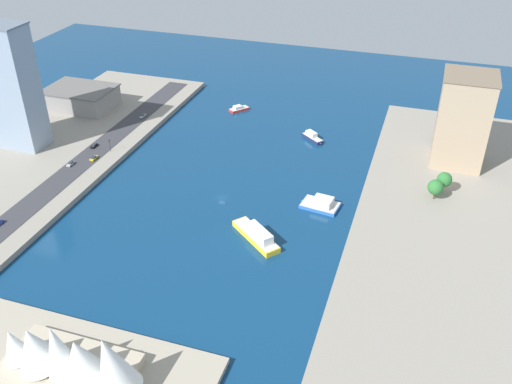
{
  "coord_description": "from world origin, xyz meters",
  "views": [
    {
      "loc": [
        -78.96,
        192.06,
        132.44
      ],
      "look_at": [
        -14.76,
        -3.5,
        3.72
      ],
      "focal_mm": 39.41,
      "sensor_mm": 36.0,
      "label": 1
    }
  ],
  "objects_px": {
    "tugboat_red": "(239,109)",
    "sedan_silver": "(71,164)",
    "ferry_yellow_fast": "(257,235)",
    "apartment_midrise_tan": "(463,120)",
    "carpark_squat_concrete": "(81,97)",
    "opera_landmark": "(68,360)",
    "suv_black": "(94,146)",
    "traffic_light_waterfront": "(110,144)",
    "catamaran_blue": "(321,204)",
    "taxi_yellow_cab": "(94,158)",
    "tower_tall_glass": "(9,87)",
    "patrol_launch_navy": "(312,137)",
    "van_white": "(143,116)"
  },
  "relations": [
    {
      "from": "tower_tall_glass",
      "to": "sedan_silver",
      "type": "relative_size",
      "value": 12.94
    },
    {
      "from": "van_white",
      "to": "sedan_silver",
      "type": "bearing_deg",
      "value": 83.74
    },
    {
      "from": "apartment_midrise_tan",
      "to": "traffic_light_waterfront",
      "type": "xyz_separation_m",
      "value": [
        161.46,
        42.63,
        -17.32
      ]
    },
    {
      "from": "taxi_yellow_cab",
      "to": "apartment_midrise_tan",
      "type": "bearing_deg",
      "value": -162.36
    },
    {
      "from": "catamaran_blue",
      "to": "tower_tall_glass",
      "type": "xyz_separation_m",
      "value": [
        155.63,
        -6.14,
        31.2
      ]
    },
    {
      "from": "patrol_launch_navy",
      "to": "traffic_light_waterfront",
      "type": "height_order",
      "value": "traffic_light_waterfront"
    },
    {
      "from": "van_white",
      "to": "carpark_squat_concrete",
      "type": "bearing_deg",
      "value": -3.04
    },
    {
      "from": "tower_tall_glass",
      "to": "tugboat_red",
      "type": "bearing_deg",
      "value": -138.44
    },
    {
      "from": "sedan_silver",
      "to": "patrol_launch_navy",
      "type": "bearing_deg",
      "value": -146.72
    },
    {
      "from": "patrol_launch_navy",
      "to": "ferry_yellow_fast",
      "type": "height_order",
      "value": "ferry_yellow_fast"
    },
    {
      "from": "catamaran_blue",
      "to": "taxi_yellow_cab",
      "type": "xyz_separation_m",
      "value": [
        112.3,
        -2.89,
        1.67
      ]
    },
    {
      "from": "apartment_midrise_tan",
      "to": "sedan_silver",
      "type": "distance_m",
      "value": 183.79
    },
    {
      "from": "ferry_yellow_fast",
      "to": "traffic_light_waterfront",
      "type": "relative_size",
      "value": 3.64
    },
    {
      "from": "tugboat_red",
      "to": "van_white",
      "type": "distance_m",
      "value": 55.04
    },
    {
      "from": "traffic_light_waterfront",
      "to": "ferry_yellow_fast",
      "type": "bearing_deg",
      "value": 154.36
    },
    {
      "from": "catamaran_blue",
      "to": "opera_landmark",
      "type": "distance_m",
      "value": 122.36
    },
    {
      "from": "apartment_midrise_tan",
      "to": "opera_landmark",
      "type": "xyz_separation_m",
      "value": [
        99.82,
        167.9,
        -13.87
      ]
    },
    {
      "from": "taxi_yellow_cab",
      "to": "tower_tall_glass",
      "type": "bearing_deg",
      "value": -4.29
    },
    {
      "from": "carpark_squat_concrete",
      "to": "sedan_silver",
      "type": "bearing_deg",
      "value": 118.57
    },
    {
      "from": "apartment_midrise_tan",
      "to": "sedan_silver",
      "type": "bearing_deg",
      "value": 19.41
    },
    {
      "from": "tower_tall_glass",
      "to": "opera_landmark",
      "type": "height_order",
      "value": "tower_tall_glass"
    },
    {
      "from": "tugboat_red",
      "to": "catamaran_blue",
      "type": "bearing_deg",
      "value": 128.53
    },
    {
      "from": "carpark_squat_concrete",
      "to": "opera_landmark",
      "type": "bearing_deg",
      "value": 122.12
    },
    {
      "from": "sedan_silver",
      "to": "traffic_light_waterfront",
      "type": "distance_m",
      "value": 21.3
    },
    {
      "from": "ferry_yellow_fast",
      "to": "traffic_light_waterfront",
      "type": "xyz_separation_m",
      "value": [
        89.99,
        -43.2,
        4.47
      ]
    },
    {
      "from": "patrol_launch_navy",
      "to": "tugboat_red",
      "type": "bearing_deg",
      "value": -25.44
    },
    {
      "from": "catamaran_blue",
      "to": "tower_tall_glass",
      "type": "height_order",
      "value": "tower_tall_glass"
    },
    {
      "from": "tugboat_red",
      "to": "carpark_squat_concrete",
      "type": "relative_size",
      "value": 0.31
    },
    {
      "from": "tugboat_red",
      "to": "van_white",
      "type": "height_order",
      "value": "van_white"
    },
    {
      "from": "apartment_midrise_tan",
      "to": "taxi_yellow_cab",
      "type": "height_order",
      "value": "apartment_midrise_tan"
    },
    {
      "from": "taxi_yellow_cab",
      "to": "traffic_light_waterfront",
      "type": "height_order",
      "value": "traffic_light_waterfront"
    },
    {
      "from": "patrol_launch_navy",
      "to": "carpark_squat_concrete",
      "type": "height_order",
      "value": "carpark_squat_concrete"
    },
    {
      "from": "opera_landmark",
      "to": "van_white",
      "type": "bearing_deg",
      "value": -68.43
    },
    {
      "from": "suv_black",
      "to": "traffic_light_waterfront",
      "type": "height_order",
      "value": "traffic_light_waterfront"
    },
    {
      "from": "tugboat_red",
      "to": "apartment_midrise_tan",
      "type": "relative_size",
      "value": 0.27
    },
    {
      "from": "tugboat_red",
      "to": "van_white",
      "type": "xyz_separation_m",
      "value": [
        45.82,
        30.41,
        2.15
      ]
    },
    {
      "from": "ferry_yellow_fast",
      "to": "opera_landmark",
      "type": "height_order",
      "value": "opera_landmark"
    },
    {
      "from": "tugboat_red",
      "to": "sedan_silver",
      "type": "distance_m",
      "value": 104.01
    },
    {
      "from": "ferry_yellow_fast",
      "to": "apartment_midrise_tan",
      "type": "xyz_separation_m",
      "value": [
        -71.48,
        -85.83,
        21.79
      ]
    },
    {
      "from": "tugboat_red",
      "to": "ferry_yellow_fast",
      "type": "distance_m",
      "value": 124.76
    },
    {
      "from": "tugboat_red",
      "to": "tower_tall_glass",
      "type": "bearing_deg",
      "value": 41.56
    },
    {
      "from": "carpark_squat_concrete",
      "to": "suv_black",
      "type": "height_order",
      "value": "carpark_squat_concrete"
    },
    {
      "from": "catamaran_blue",
      "to": "sedan_silver",
      "type": "height_order",
      "value": "catamaran_blue"
    },
    {
      "from": "catamaran_blue",
      "to": "suv_black",
      "type": "relative_size",
      "value": 3.58
    },
    {
      "from": "catamaran_blue",
      "to": "taxi_yellow_cab",
      "type": "relative_size",
      "value": 3.59
    },
    {
      "from": "ferry_yellow_fast",
      "to": "taxi_yellow_cab",
      "type": "bearing_deg",
      "value": -19.66
    },
    {
      "from": "tower_tall_glass",
      "to": "taxi_yellow_cab",
      "type": "height_order",
      "value": "tower_tall_glass"
    },
    {
      "from": "carpark_squat_concrete",
      "to": "suv_black",
      "type": "xyz_separation_m",
      "value": [
        -33.94,
        41.92,
        -4.86
      ]
    },
    {
      "from": "tugboat_red",
      "to": "apartment_midrise_tan",
      "type": "xyz_separation_m",
      "value": [
        -119.88,
        29.15,
        22.94
      ]
    },
    {
      "from": "sedan_silver",
      "to": "traffic_light_waterfront",
      "type": "relative_size",
      "value": 0.72
    }
  ]
}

